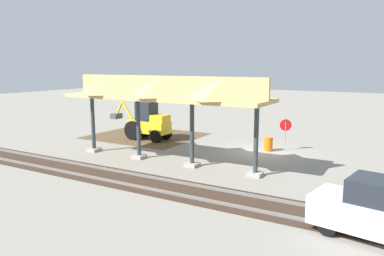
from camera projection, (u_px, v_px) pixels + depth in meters
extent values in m
plane|color=gray|center=(259.00, 153.00, 23.71)|extent=(120.00, 120.00, 0.00)
cube|color=brown|center=(146.00, 136.00, 29.34)|extent=(8.11, 7.00, 0.01)
cube|color=#9E998E|center=(255.00, 174.00, 18.70)|extent=(0.70, 0.70, 0.20)
cylinder|color=#2D383D|center=(256.00, 141.00, 18.42)|extent=(0.24, 0.24, 3.60)
cube|color=#9E998E|center=(192.00, 165.00, 20.49)|extent=(0.70, 0.70, 0.20)
cylinder|color=#2D383D|center=(192.00, 134.00, 20.21)|extent=(0.24, 0.24, 3.60)
cube|color=#9E998E|center=(139.00, 156.00, 22.29)|extent=(0.70, 0.70, 0.20)
cylinder|color=#2D383D|center=(138.00, 128.00, 22.01)|extent=(0.24, 0.24, 3.60)
cube|color=#9E998E|center=(94.00, 150.00, 24.09)|extent=(0.70, 0.70, 0.20)
cylinder|color=#2D383D|center=(93.00, 124.00, 23.81)|extent=(0.24, 0.24, 3.60)
cube|color=tan|center=(164.00, 98.00, 20.79)|extent=(12.14, 3.20, 0.20)
cube|color=tan|center=(164.00, 86.00, 20.69)|extent=(12.14, 0.20, 1.10)
pyramid|color=tan|center=(223.00, 88.00, 18.89)|extent=(3.28, 3.20, 1.10)
pyramid|color=tan|center=(164.00, 86.00, 20.69)|extent=(3.28, 3.20, 1.10)
pyramid|color=tan|center=(113.00, 84.00, 22.48)|extent=(3.28, 3.20, 1.10)
cube|color=slate|center=(198.00, 186.00, 16.93)|extent=(60.00, 0.08, 0.15)
cube|color=slate|center=(181.00, 195.00, 15.71)|extent=(60.00, 0.08, 0.15)
cube|color=#38281E|center=(190.00, 192.00, 16.33)|extent=(60.00, 2.58, 0.03)
cylinder|color=gray|center=(285.00, 136.00, 24.19)|extent=(0.06, 0.06, 1.86)
cylinder|color=red|center=(286.00, 125.00, 24.07)|extent=(0.68, 0.40, 0.76)
cube|color=yellow|center=(149.00, 127.00, 27.77)|extent=(3.23, 1.37, 0.90)
cube|color=#1E262D|center=(146.00, 111.00, 27.68)|extent=(1.32, 1.20, 1.40)
cube|color=yellow|center=(160.00, 118.00, 27.13)|extent=(1.17, 1.12, 0.50)
cylinder|color=black|center=(145.00, 128.00, 28.91)|extent=(1.41, 0.33, 1.40)
cylinder|color=black|center=(133.00, 130.00, 27.70)|extent=(1.41, 0.33, 1.40)
cylinder|color=black|center=(166.00, 133.00, 27.85)|extent=(0.91, 0.32, 0.90)
cylinder|color=black|center=(156.00, 136.00, 26.75)|extent=(0.91, 0.32, 0.90)
cylinder|color=yellow|center=(127.00, 110.00, 28.64)|extent=(1.07, 0.20, 1.41)
cylinder|color=yellow|center=(119.00, 109.00, 29.04)|extent=(0.83, 0.18, 1.27)
cube|color=#47474C|center=(116.00, 116.00, 29.31)|extent=(0.62, 0.81, 0.40)
cone|color=brown|center=(144.00, 133.00, 30.75)|extent=(3.88, 3.88, 2.03)
cube|color=silver|center=(381.00, 217.00, 11.74)|extent=(4.44, 2.44, 0.95)
cylinder|color=black|center=(328.00, 227.00, 12.13)|extent=(0.63, 0.30, 0.60)
cylinder|color=black|center=(343.00, 213.00, 13.25)|extent=(0.63, 0.30, 0.60)
cylinder|color=orange|center=(268.00, 144.00, 24.13)|extent=(0.56, 0.56, 0.90)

